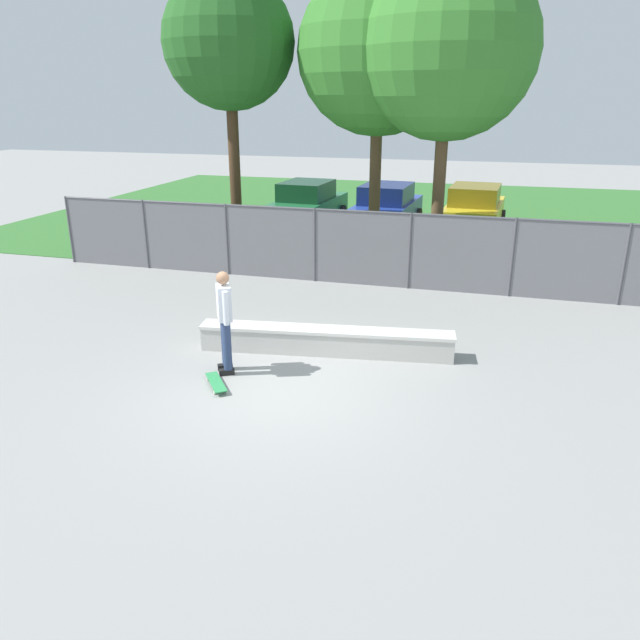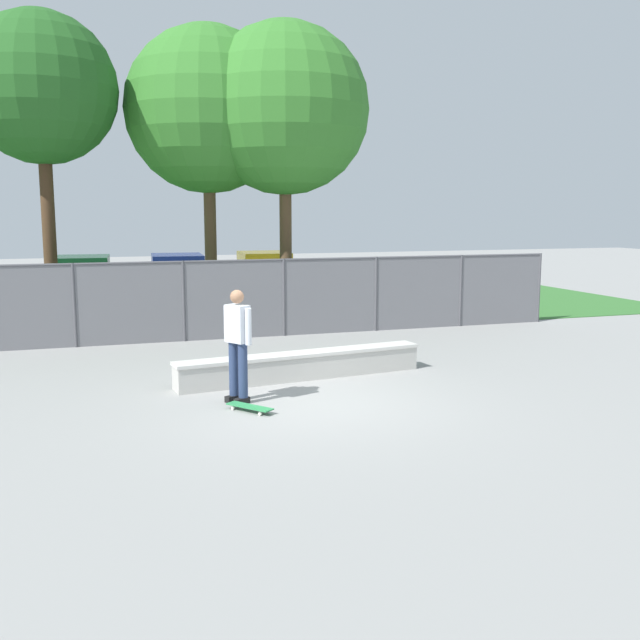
% 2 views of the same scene
% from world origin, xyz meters
% --- Properties ---
extents(ground_plane, '(80.00, 80.00, 0.00)m').
position_xyz_m(ground_plane, '(0.00, 0.00, 0.00)').
color(ground_plane, gray).
extents(grass_strip, '(29.06, 20.00, 0.02)m').
position_xyz_m(grass_strip, '(0.00, 16.57, 0.01)').
color(grass_strip, '#336B2D').
rests_on(grass_strip, ground).
extents(concrete_ledge, '(4.77, 1.11, 0.49)m').
position_xyz_m(concrete_ledge, '(0.30, 1.70, 0.25)').
color(concrete_ledge, '#B7B5AD').
rests_on(concrete_ledge, ground).
extents(skateboarder, '(0.41, 0.53, 1.82)m').
position_xyz_m(skateboarder, '(-1.14, 0.43, 1.01)').
color(skateboarder, black).
rests_on(skateboarder, ground).
extents(skateboard, '(0.64, 0.76, 0.09)m').
position_xyz_m(skateboard, '(-1.09, -0.16, 0.07)').
color(skateboard, '#2D8C4C').
rests_on(skateboard, ground).
extents(chainlink_fence, '(17.13, 0.07, 1.91)m').
position_xyz_m(chainlink_fence, '(-0.00, 6.27, 1.03)').
color(chainlink_fence, '#4C4C51').
rests_on(chainlink_fence, ground).
extents(tree_near_left, '(3.59, 3.59, 7.74)m').
position_xyz_m(tree_near_left, '(-4.18, 8.24, 5.91)').
color(tree_near_left, '#47301E').
rests_on(tree_near_left, ground).
extents(tree_near_right, '(4.31, 4.31, 7.82)m').
position_xyz_m(tree_near_right, '(-0.15, 8.70, 5.64)').
color(tree_near_right, brown).
rests_on(tree_near_right, ground).
extents(tree_mid, '(4.39, 4.39, 7.85)m').
position_xyz_m(tree_mid, '(1.71, 7.83, 5.64)').
color(tree_mid, brown).
rests_on(tree_mid, ground).
extents(car_green, '(2.23, 4.31, 1.66)m').
position_xyz_m(car_green, '(-3.45, 13.13, 0.84)').
color(car_green, '#1E6638').
rests_on(car_green, ground).
extents(car_blue, '(2.23, 4.31, 1.66)m').
position_xyz_m(car_blue, '(-0.52, 13.15, 0.84)').
color(car_blue, '#233D9E').
rests_on(car_blue, ground).
extents(car_yellow, '(2.23, 4.31, 1.66)m').
position_xyz_m(car_yellow, '(2.50, 13.65, 0.84)').
color(car_yellow, gold).
rests_on(car_yellow, ground).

